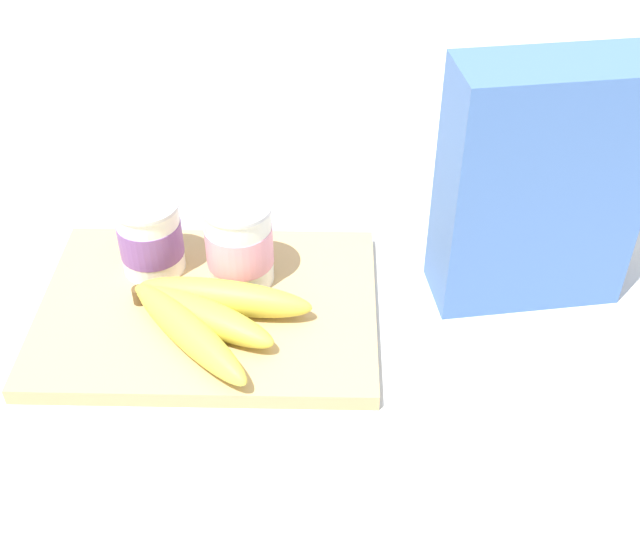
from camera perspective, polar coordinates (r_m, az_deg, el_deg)
The scene contains 6 objects.
ground_plane at distance 0.85m, azimuth -7.79°, elevation -3.42°, with size 2.40×2.40×0.00m, color silver.
cutting_board at distance 0.84m, azimuth -7.84°, elevation -2.99°, with size 0.34×0.25×0.02m, color tan.
cereal_box at distance 0.83m, azimuth 15.14°, elevation 5.51°, with size 0.19×0.08×0.26m, color #4770B7.
yogurt_cup_front at distance 0.87m, azimuth -11.86°, elevation 2.07°, with size 0.07×0.07×0.08m.
yogurt_cup_back at distance 0.84m, azimuth -5.70°, elevation 1.65°, with size 0.07×0.07×0.09m.
banana_bunch at distance 0.80m, azimuth -7.99°, elevation -3.31°, with size 0.19×0.16×0.04m.
Camera 1 is at (0.13, -0.62, 0.57)m, focal length 45.46 mm.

